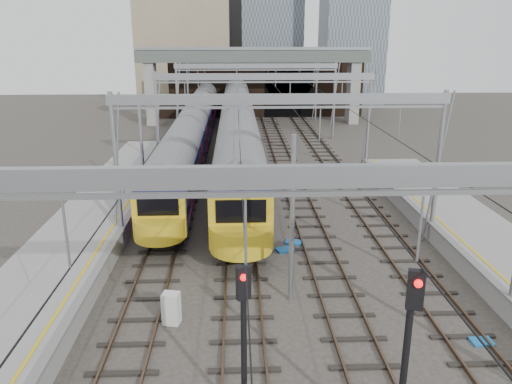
{
  "coord_description": "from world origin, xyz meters",
  "views": [
    {
      "loc": [
        -2.2,
        -16.47,
        10.54
      ],
      "look_at": [
        -1.13,
        9.46,
        2.4
      ],
      "focal_mm": 35.0,
      "sensor_mm": 36.0,
      "label": 1
    }
  ],
  "objects_px": {
    "train_main": "(237,108)",
    "relay_cabinet": "(171,308)",
    "train_second": "(200,114)",
    "signal_near_left": "(244,329)",
    "signal_near_centre": "(408,346)"
  },
  "relations": [
    {
      "from": "train_second",
      "to": "signal_near_left",
      "type": "relative_size",
      "value": 12.4
    },
    {
      "from": "signal_near_left",
      "to": "signal_near_centre",
      "type": "relative_size",
      "value": 0.92
    },
    {
      "from": "train_second",
      "to": "signal_near_centre",
      "type": "bearing_deg",
      "value": -79.85
    },
    {
      "from": "signal_near_left",
      "to": "signal_near_centre",
      "type": "distance_m",
      "value": 4.14
    },
    {
      "from": "relay_cabinet",
      "to": "train_main",
      "type": "bearing_deg",
      "value": 97.59
    },
    {
      "from": "signal_near_left",
      "to": "relay_cabinet",
      "type": "relative_size",
      "value": 4.01
    },
    {
      "from": "train_main",
      "to": "relay_cabinet",
      "type": "distance_m",
      "value": 40.52
    },
    {
      "from": "train_second",
      "to": "relay_cabinet",
      "type": "distance_m",
      "value": 37.44
    },
    {
      "from": "train_main",
      "to": "signal_near_left",
      "type": "height_order",
      "value": "train_main"
    },
    {
      "from": "signal_near_centre",
      "to": "train_second",
      "type": "bearing_deg",
      "value": 114.89
    },
    {
      "from": "train_main",
      "to": "train_second",
      "type": "distance_m",
      "value": 5.0
    },
    {
      "from": "train_second",
      "to": "train_main",
      "type": "bearing_deg",
      "value": 36.84
    },
    {
      "from": "train_main",
      "to": "signal_near_centre",
      "type": "height_order",
      "value": "signal_near_centre"
    },
    {
      "from": "train_main",
      "to": "relay_cabinet",
      "type": "height_order",
      "value": "train_main"
    },
    {
      "from": "train_main",
      "to": "relay_cabinet",
      "type": "bearing_deg",
      "value": -93.87
    }
  ]
}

